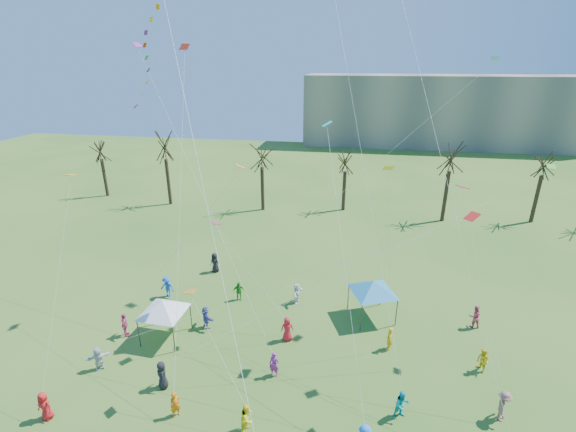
% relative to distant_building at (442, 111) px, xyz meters
% --- Properties ---
extents(distant_building, '(60.00, 14.00, 15.00)m').
position_rel_distant_building_xyz_m(distant_building, '(0.00, 0.00, 0.00)').
color(distant_building, gray).
rests_on(distant_building, ground).
extents(bare_tree_row, '(69.75, 7.07, 10.56)m').
position_rel_distant_building_xyz_m(bare_tree_row, '(-16.26, -46.86, -0.80)').
color(bare_tree_row, black).
rests_on(bare_tree_row, ground).
extents(big_box_kite, '(4.40, 5.78, 23.63)m').
position_rel_distant_building_xyz_m(big_box_kite, '(-27.88, -76.09, 11.41)').
color(big_box_kite, red).
rests_on(big_box_kite, ground).
extents(canopy_tent_white, '(3.94, 3.94, 2.96)m').
position_rel_distant_building_xyz_m(canopy_tent_white, '(-30.60, -73.74, -4.99)').
color(canopy_tent_white, '#3F3F44').
rests_on(canopy_tent_white, ground).
extents(canopy_tent_blue, '(3.86, 3.86, 3.11)m').
position_rel_distant_building_xyz_m(canopy_tent_blue, '(-16.47, -68.94, -4.87)').
color(canopy_tent_blue, '#3F3F44').
rests_on(canopy_tent_blue, ground).
extents(festival_crowd, '(25.74, 17.72, 1.86)m').
position_rel_distant_building_xyz_m(festival_crowd, '(-22.63, -74.27, -6.63)').
color(festival_crowd, red).
rests_on(festival_crowd, ground).
extents(small_kites_aloft, '(28.83, 17.06, 31.32)m').
position_rel_distant_building_xyz_m(small_kites_aloft, '(-21.25, -70.74, 5.92)').
color(small_kites_aloft, '#FFB60D').
rests_on(small_kites_aloft, ground).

